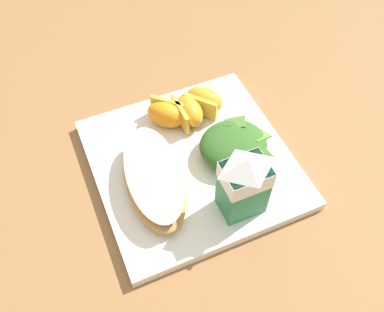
{
  "coord_description": "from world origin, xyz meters",
  "views": [
    {
      "loc": [
        0.14,
        0.33,
        0.52
      ],
      "look_at": [
        0.0,
        0.0,
        0.03
      ],
      "focal_mm": 39.63,
      "sensor_mm": 36.0,
      "label": 1
    }
  ],
  "objects_px": {
    "white_plate": "(192,163)",
    "orange_wedge_rear": "(166,114)",
    "milk_carton": "(244,182)",
    "orange_wedge_front": "(204,100)",
    "cheesy_pizza_bread": "(154,178)",
    "green_salad_pile": "(234,145)",
    "orange_wedge_middle": "(188,111)"
  },
  "relations": [
    {
      "from": "orange_wedge_middle",
      "to": "orange_wedge_rear",
      "type": "bearing_deg",
      "value": -13.59
    },
    {
      "from": "milk_carton",
      "to": "orange_wedge_front",
      "type": "distance_m",
      "value": 0.19
    },
    {
      "from": "milk_carton",
      "to": "orange_wedge_middle",
      "type": "xyz_separation_m",
      "value": [
        0.0,
        -0.17,
        -0.04
      ]
    },
    {
      "from": "white_plate",
      "to": "orange_wedge_front",
      "type": "relative_size",
      "value": 4.06
    },
    {
      "from": "orange_wedge_front",
      "to": "orange_wedge_rear",
      "type": "bearing_deg",
      "value": 2.43
    },
    {
      "from": "milk_carton",
      "to": "orange_wedge_middle",
      "type": "distance_m",
      "value": 0.17
    },
    {
      "from": "green_salad_pile",
      "to": "orange_wedge_rear",
      "type": "distance_m",
      "value": 0.12
    },
    {
      "from": "white_plate",
      "to": "orange_wedge_front",
      "type": "distance_m",
      "value": 0.11
    },
    {
      "from": "orange_wedge_front",
      "to": "orange_wedge_rear",
      "type": "distance_m",
      "value": 0.06
    },
    {
      "from": "white_plate",
      "to": "orange_wedge_middle",
      "type": "relative_size",
      "value": 4.59
    },
    {
      "from": "green_salad_pile",
      "to": "white_plate",
      "type": "bearing_deg",
      "value": -11.73
    },
    {
      "from": "white_plate",
      "to": "cheesy_pizza_bread",
      "type": "distance_m",
      "value": 0.07
    },
    {
      "from": "white_plate",
      "to": "orange_wedge_rear",
      "type": "distance_m",
      "value": 0.09
    },
    {
      "from": "cheesy_pizza_bread",
      "to": "orange_wedge_front",
      "type": "relative_size",
      "value": 2.58
    },
    {
      "from": "white_plate",
      "to": "cheesy_pizza_bread",
      "type": "height_order",
      "value": "cheesy_pizza_bread"
    },
    {
      "from": "cheesy_pizza_bread",
      "to": "milk_carton",
      "type": "xyz_separation_m",
      "value": [
        -0.09,
        0.08,
        0.04
      ]
    },
    {
      "from": "cheesy_pizza_bread",
      "to": "orange_wedge_front",
      "type": "distance_m",
      "value": 0.16
    },
    {
      "from": "green_salad_pile",
      "to": "milk_carton",
      "type": "relative_size",
      "value": 0.97
    },
    {
      "from": "milk_carton",
      "to": "orange_wedge_rear",
      "type": "xyz_separation_m",
      "value": [
        0.04,
        -0.18,
        -0.04
      ]
    },
    {
      "from": "orange_wedge_rear",
      "to": "milk_carton",
      "type": "bearing_deg",
      "value": 101.68
    },
    {
      "from": "white_plate",
      "to": "orange_wedge_middle",
      "type": "height_order",
      "value": "orange_wedge_middle"
    },
    {
      "from": "white_plate",
      "to": "orange_wedge_rear",
      "type": "bearing_deg",
      "value": -84.99
    },
    {
      "from": "cheesy_pizza_bread",
      "to": "milk_carton",
      "type": "distance_m",
      "value": 0.13
    },
    {
      "from": "cheesy_pizza_bread",
      "to": "orange_wedge_rear",
      "type": "distance_m",
      "value": 0.12
    },
    {
      "from": "milk_carton",
      "to": "orange_wedge_front",
      "type": "bearing_deg",
      "value": -98.58
    },
    {
      "from": "orange_wedge_front",
      "to": "orange_wedge_middle",
      "type": "xyz_separation_m",
      "value": [
        0.03,
        0.01,
        0.0
      ]
    },
    {
      "from": "white_plate",
      "to": "milk_carton",
      "type": "relative_size",
      "value": 2.55
    },
    {
      "from": "milk_carton",
      "to": "orange_wedge_rear",
      "type": "relative_size",
      "value": 1.61
    },
    {
      "from": "cheesy_pizza_bread",
      "to": "orange_wedge_middle",
      "type": "bearing_deg",
      "value": -134.48
    },
    {
      "from": "milk_carton",
      "to": "orange_wedge_middle",
      "type": "relative_size",
      "value": 1.8
    },
    {
      "from": "white_plate",
      "to": "orange_wedge_rear",
      "type": "xyz_separation_m",
      "value": [
        0.01,
        -0.08,
        0.03
      ]
    },
    {
      "from": "cheesy_pizza_bread",
      "to": "orange_wedge_front",
      "type": "xyz_separation_m",
      "value": [
        -0.12,
        -0.1,
        0.0
      ]
    }
  ]
}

